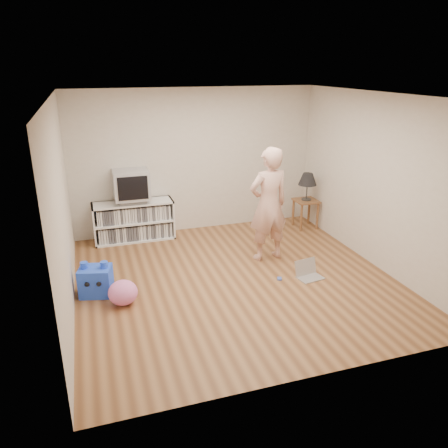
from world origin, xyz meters
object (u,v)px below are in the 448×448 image
object	(u,v)px
media_unit	(134,221)
laptop	(308,272)
plush_pink	(123,293)
side_table	(306,207)
dvd_deck	(132,200)
table_lamp	(308,180)
person	(268,205)
crt_tv	(131,184)
plush_blue	(96,281)

from	to	relation	value
media_unit	laptop	size ratio (longest dim) A/B	3.43
laptop	plush_pink	world-z (taller)	plush_pink
side_table	dvd_deck	bearing A→B (deg)	173.40
side_table	plush_pink	size ratio (longest dim) A/B	1.43
table_lamp	laptop	distance (m)	2.29
side_table	plush_pink	world-z (taller)	side_table
media_unit	dvd_deck	world-z (taller)	dvd_deck
person	table_lamp	bearing A→B (deg)	-145.00
crt_tv	table_lamp	size ratio (longest dim) A/B	1.17
crt_tv	laptop	world-z (taller)	crt_tv
laptop	side_table	bearing A→B (deg)	54.14
dvd_deck	table_lamp	bearing A→B (deg)	-6.60
plush_pink	laptop	bearing A→B (deg)	-0.92
person	crt_tv	bearing A→B (deg)	-43.23
media_unit	side_table	distance (m)	3.22
side_table	plush_blue	xyz separation A→B (m)	(-3.94, -1.49, -0.21)
media_unit	crt_tv	world-z (taller)	crt_tv
table_lamp	plush_pink	bearing A→B (deg)	-152.81
crt_tv	plush_blue	distance (m)	2.16
table_lamp	crt_tv	bearing A→B (deg)	173.46
person	laptop	world-z (taller)	person
crt_tv	side_table	size ratio (longest dim) A/B	1.09
side_table	laptop	size ratio (longest dim) A/B	1.35
dvd_deck	side_table	bearing A→B (deg)	-6.60
media_unit	plush_pink	bearing A→B (deg)	-100.54
crt_tv	dvd_deck	bearing A→B (deg)	90.00
media_unit	side_table	xyz separation A→B (m)	(3.20, -0.39, 0.07)
dvd_deck	table_lamp	world-z (taller)	table_lamp
media_unit	dvd_deck	distance (m)	0.39
person	laptop	size ratio (longest dim) A/B	4.46
media_unit	table_lamp	bearing A→B (deg)	-6.87
dvd_deck	plush_blue	bearing A→B (deg)	-111.71
plush_blue	plush_pink	size ratio (longest dim) A/B	1.27
person	plush_blue	world-z (taller)	person
crt_tv	plush_blue	xyz separation A→B (m)	(-0.74, -1.86, -0.81)
dvd_deck	side_table	world-z (taller)	dvd_deck
plush_blue	laptop	bearing A→B (deg)	6.18
media_unit	plush_pink	size ratio (longest dim) A/B	3.64
side_table	crt_tv	bearing A→B (deg)	173.46
crt_tv	side_table	world-z (taller)	crt_tv
table_lamp	dvd_deck	bearing A→B (deg)	173.40
crt_tv	person	world-z (taller)	person
table_lamp	plush_blue	bearing A→B (deg)	-159.26
side_table	person	distance (m)	1.74
laptop	plush_pink	xyz separation A→B (m)	(-2.68, 0.04, 0.09)
laptop	plush_blue	distance (m)	3.04
dvd_deck	person	distance (m)	2.44
side_table	plush_pink	bearing A→B (deg)	-152.81
media_unit	crt_tv	distance (m)	0.67
media_unit	table_lamp	xyz separation A→B (m)	(3.20, -0.39, 0.59)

